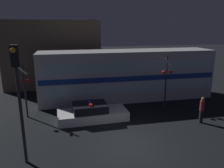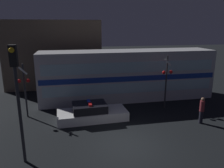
% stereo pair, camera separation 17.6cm
% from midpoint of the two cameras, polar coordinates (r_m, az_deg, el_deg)
% --- Properties ---
extents(ground_plane, '(120.00, 120.00, 0.00)m').
position_cam_midpoint_polar(ground_plane, '(12.11, 3.83, -15.74)').
color(ground_plane, black).
extents(train, '(14.77, 2.89, 4.21)m').
position_cam_midpoint_polar(train, '(18.91, 3.72, 2.38)').
color(train, silver).
rests_on(train, ground_plane).
extents(police_car, '(4.75, 2.08, 1.26)m').
position_cam_midpoint_polar(police_car, '(15.03, -5.59, -7.54)').
color(police_car, silver).
rests_on(police_car, ground_plane).
extents(pedestrian, '(0.30, 0.30, 1.76)m').
position_cam_midpoint_polar(pedestrian, '(15.41, 22.11, -6.25)').
color(pedestrian, black).
rests_on(pedestrian, ground_plane).
extents(crossing_signal_near, '(0.82, 0.32, 4.09)m').
position_cam_midpoint_polar(crossing_signal_near, '(16.96, 13.75, 1.52)').
color(crossing_signal_near, '#2D2D33').
rests_on(crossing_signal_near, ground_plane).
extents(crossing_signal_far, '(0.82, 0.32, 3.76)m').
position_cam_midpoint_polar(crossing_signal_far, '(15.88, -22.19, -0.70)').
color(crossing_signal_far, '#2D2D33').
rests_on(crossing_signal_far, ground_plane).
extents(traffic_light_corner, '(0.30, 0.46, 5.43)m').
position_cam_midpoint_polar(traffic_light_corner, '(10.13, -23.79, -0.66)').
color(traffic_light_corner, '#2D2D33').
rests_on(traffic_light_corner, ground_plane).
extents(building_left, '(9.56, 4.68, 6.79)m').
position_cam_midpoint_polar(building_left, '(24.32, -15.29, 7.72)').
color(building_left, brown).
rests_on(building_left, ground_plane).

